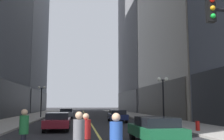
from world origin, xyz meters
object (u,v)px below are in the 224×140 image
(street_lamp_left_far, at_px, (41,95))
(street_lamp_right_mid, at_px, (163,90))
(car_maroon, at_px, (58,121))
(car_grey, at_px, (66,113))
(car_navy, at_px, (117,115))
(pedestrian_in_green_parka, at_px, (24,129))
(pedestrian_in_red_jacket, at_px, (86,134))
(fire_hydrant_right, at_px, (198,127))
(pedestrian_in_grey_suit, at_px, (79,137))
(car_green, at_px, (155,129))

(street_lamp_left_far, distance_m, street_lamp_right_mid, 19.07)
(car_maroon, height_order, street_lamp_right_mid, street_lamp_right_mid)
(street_lamp_left_far, bearing_deg, car_grey, 1.33)
(car_navy, relative_size, pedestrian_in_green_parka, 2.54)
(pedestrian_in_red_jacket, height_order, pedestrian_in_green_parka, pedestrian_in_green_parka)
(car_navy, relative_size, car_grey, 0.98)
(street_lamp_left_far, distance_m, fire_hydrant_right, 24.10)
(pedestrian_in_red_jacket, distance_m, pedestrian_in_grey_suit, 1.23)
(car_grey, height_order, fire_hydrant_right, car_grey)
(car_green, height_order, car_navy, same)
(fire_hydrant_right, bearing_deg, street_lamp_left_far, 123.77)
(street_lamp_left_far, bearing_deg, pedestrian_in_grey_suit, -80.05)
(car_green, bearing_deg, street_lamp_left_far, 110.34)
(street_lamp_left_far, xyz_separation_m, fire_hydrant_right, (13.30, -19.89, -2.86))
(car_green, relative_size, car_navy, 0.96)
(car_maroon, height_order, pedestrian_in_grey_suit, pedestrian_in_grey_suit)
(car_maroon, bearing_deg, fire_hydrant_right, -16.20)
(street_lamp_right_mid, bearing_deg, car_navy, 121.83)
(pedestrian_in_grey_suit, xyz_separation_m, street_lamp_left_far, (-5.16, 29.44, 2.23))
(pedestrian_in_green_parka, bearing_deg, car_grey, 89.31)
(pedestrian_in_green_parka, relative_size, pedestrian_in_grey_suit, 1.02)
(car_grey, bearing_deg, car_maroon, -89.52)
(pedestrian_in_grey_suit, distance_m, street_lamp_left_far, 29.97)
(street_lamp_right_mid, bearing_deg, pedestrian_in_grey_suit, -116.52)
(car_maroon, distance_m, fire_hydrant_right, 10.10)
(street_lamp_left_far, bearing_deg, street_lamp_right_mid, -47.83)
(street_lamp_right_mid, height_order, fire_hydrant_right, street_lamp_right_mid)
(car_grey, relative_size, pedestrian_in_grey_suit, 2.64)
(fire_hydrant_right, bearing_deg, pedestrian_in_grey_suit, -130.44)
(car_maroon, relative_size, pedestrian_in_grey_suit, 2.42)
(car_navy, height_order, street_lamp_right_mid, street_lamp_right_mid)
(street_lamp_left_far, bearing_deg, fire_hydrant_right, -56.23)
(pedestrian_in_green_parka, bearing_deg, pedestrian_in_red_jacket, -27.32)
(car_green, distance_m, street_lamp_right_mid, 11.13)
(car_green, bearing_deg, pedestrian_in_red_jacket, -132.44)
(car_green, relative_size, street_lamp_right_mid, 0.98)
(pedestrian_in_green_parka, distance_m, street_lamp_right_mid, 16.29)
(car_green, xyz_separation_m, pedestrian_in_green_parka, (-5.87, -2.77, 0.33))
(car_green, distance_m, pedestrian_in_grey_suit, 6.43)
(car_grey, bearing_deg, fire_hydrant_right, -63.76)
(car_navy, height_order, street_lamp_left_far, street_lamp_left_far)
(pedestrian_in_red_jacket, bearing_deg, car_navy, 78.54)
(car_maroon, relative_size, pedestrian_in_green_parka, 2.38)
(car_grey, xyz_separation_m, street_lamp_left_far, (-3.46, -0.08, 2.54))
(car_maroon, xyz_separation_m, pedestrian_in_red_jacket, (1.80, -11.16, 0.25))
(car_green, relative_size, car_maroon, 1.03)
(pedestrian_in_green_parka, height_order, street_lamp_right_mid, street_lamp_right_mid)
(pedestrian_in_grey_suit, relative_size, street_lamp_right_mid, 0.40)
(car_maroon, xyz_separation_m, fire_hydrant_right, (9.70, -2.82, -0.32))
(car_navy, bearing_deg, pedestrian_in_grey_suit, -101.43)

